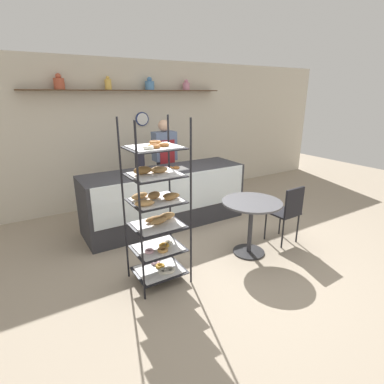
{
  "coord_description": "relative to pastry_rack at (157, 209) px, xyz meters",
  "views": [
    {
      "loc": [
        -2.06,
        -2.9,
        2.1
      ],
      "look_at": [
        0.0,
        0.44,
        0.8
      ],
      "focal_mm": 28.0,
      "sensor_mm": 36.0,
      "label": 1
    }
  ],
  "objects": [
    {
      "name": "donut_tray_counter",
      "position": [
        0.84,
        1.32,
        0.07
      ],
      "size": [
        0.49,
        0.25,
        0.05
      ],
      "color": "silver",
      "rests_on": "display_counter"
    },
    {
      "name": "person_worker",
      "position": [
        1.08,
        1.95,
        0.02
      ],
      "size": [
        0.4,
        0.23,
        1.67
      ],
      "color": "#282833",
      "rests_on": "ground_plane"
    },
    {
      "name": "pastry_rack",
      "position": [
        0.0,
        0.0,
        0.0
      ],
      "size": [
        0.6,
        0.51,
        1.88
      ],
      "color": "black",
      "rests_on": "ground_plane"
    },
    {
      "name": "ground_plane",
      "position": [
        0.79,
        0.1,
        -0.89
      ],
      "size": [
        14.0,
        14.0,
        0.0
      ],
      "primitive_type": "plane",
      "color": "gray"
    },
    {
      "name": "cafe_table",
      "position": [
        1.32,
        -0.08,
        -0.32
      ],
      "size": [
        0.79,
        0.79,
        0.75
      ],
      "color": "#262628",
      "rests_on": "ground_plane"
    },
    {
      "name": "coffee_carafe",
      "position": [
        0.35,
        1.31,
        0.22
      ],
      "size": [
        0.14,
        0.14,
        0.36
      ],
      "color": "black",
      "rests_on": "display_counter"
    },
    {
      "name": "cafe_chair",
      "position": [
        1.97,
        -0.14,
        -0.36
      ],
      "size": [
        0.39,
        0.39,
        0.86
      ],
      "rotation": [
        0.0,
        0.0,
        3.18
      ],
      "color": "black",
      "rests_on": "ground_plane"
    },
    {
      "name": "back_wall",
      "position": [
        0.79,
        2.8,
        0.48
      ],
      "size": [
        10.0,
        0.3,
        2.7
      ],
      "color": "beige",
      "rests_on": "ground_plane"
    },
    {
      "name": "display_counter",
      "position": [
        0.79,
        1.37,
        -0.42
      ],
      "size": [
        2.65,
        0.78,
        0.94
      ],
      "color": "#333338",
      "rests_on": "ground_plane"
    }
  ]
}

